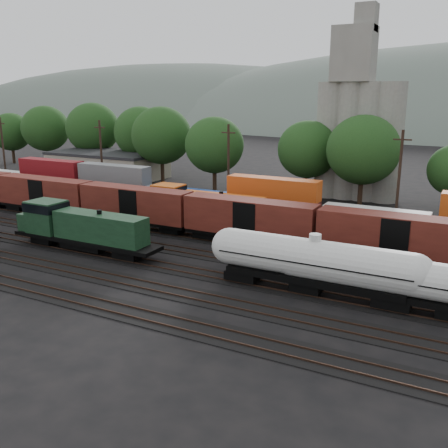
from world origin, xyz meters
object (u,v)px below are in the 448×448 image
at_px(grain_silo, 358,127).
at_px(green_locomotive, 78,227).
at_px(orange_locomotive, 199,205).
at_px(tank_car_a, 314,261).

bearing_deg(grain_silo, green_locomotive, -115.35).
distance_m(orange_locomotive, grain_silo, 30.45).
xyz_separation_m(orange_locomotive, grain_silo, (13.29, 26.00, 8.64)).
bearing_deg(tank_car_a, grain_silo, 98.89).
height_order(tank_car_a, grain_silo, grain_silo).
bearing_deg(green_locomotive, tank_car_a, -0.00).
bearing_deg(tank_car_a, orange_locomotive, 142.71).
height_order(green_locomotive, orange_locomotive, green_locomotive).
bearing_deg(orange_locomotive, green_locomotive, -112.26).
distance_m(green_locomotive, grain_silo, 46.17).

